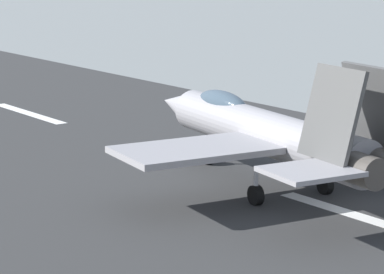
{
  "coord_description": "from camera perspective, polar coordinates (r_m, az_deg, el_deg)",
  "views": [
    {
      "loc": [
        -21.33,
        23.42,
        9.4
      ],
      "look_at": [
        6.34,
        2.7,
        2.2
      ],
      "focal_mm": 84.59,
      "sensor_mm": 36.0,
      "label": 1
    }
  ],
  "objects": [
    {
      "name": "fighter_jet",
      "position": [
        35.7,
        4.81,
        0.35
      ],
      "size": [
        17.0,
        13.57,
        5.55
      ],
      "color": "#969398",
      "rests_on": "ground"
    },
    {
      "name": "runway_strip",
      "position": [
        33.03,
        10.46,
        -4.95
      ],
      "size": [
        240.0,
        26.0,
        0.02
      ],
      "color": "#313131",
      "rests_on": "ground"
    },
    {
      "name": "ground_plane",
      "position": [
        33.04,
        10.44,
        -4.96
      ],
      "size": [
        400.0,
        400.0,
        0.0
      ],
      "primitive_type": "plane",
      "color": "gray"
    }
  ]
}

